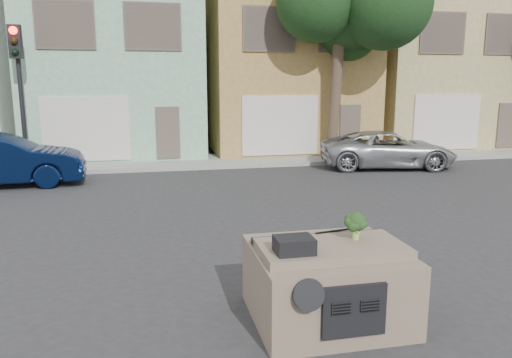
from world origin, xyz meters
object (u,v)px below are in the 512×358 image
object	(u,v)px
silver_pickup	(387,168)
broccoli	(356,226)
traffic_signal	(21,101)
navy_sedan	(2,186)

from	to	relation	value
silver_pickup	broccoli	size ratio (longest dim) A/B	12.79
broccoli	traffic_signal	bearing A→B (deg)	118.82
navy_sedan	silver_pickup	xyz separation A→B (m)	(13.30, 0.58, 0.00)
navy_sedan	broccoli	world-z (taller)	broccoli
silver_pickup	broccoli	xyz separation A→B (m)	(-6.10, -11.04, 1.31)
traffic_signal	navy_sedan	bearing A→B (deg)	-98.76
navy_sedan	traffic_signal	distance (m)	3.29
silver_pickup	broccoli	distance (m)	12.68
navy_sedan	traffic_signal	world-z (taller)	traffic_signal
traffic_signal	broccoli	size ratio (longest dim) A/B	13.14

